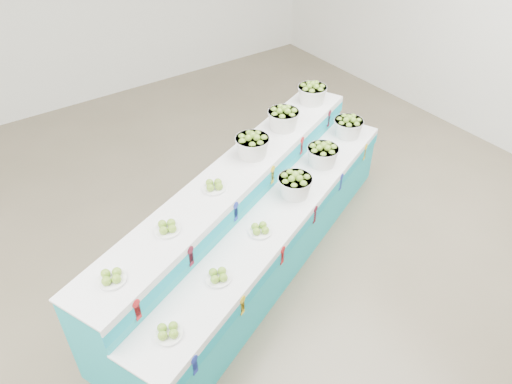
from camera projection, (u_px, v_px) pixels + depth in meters
ground at (204, 330)px, 4.50m from camera, size 10.00×10.00×0.00m
display_stand at (256, 220)px, 4.94m from camera, size 4.12×2.53×1.02m
plate_lower_left at (168, 331)px, 3.59m from camera, size 0.29×0.29×0.09m
plate_lower_mid at (218, 275)px, 4.02m from camera, size 0.29×0.29×0.09m
plate_lower_right at (260, 229)px, 4.46m from camera, size 0.29×0.29×0.09m
basket_lower_left at (295, 185)px, 4.86m from camera, size 0.45×0.45×0.25m
basket_lower_mid at (323, 154)px, 5.28m from camera, size 0.45×0.45×0.25m
basket_lower_right at (348, 126)px, 5.75m from camera, size 0.45×0.45×0.25m
plate_upper_left at (111, 276)px, 3.61m from camera, size 0.29×0.29×0.09m
plate_upper_mid at (167, 227)px, 4.04m from camera, size 0.29×0.29×0.09m
plate_upper_right at (214, 185)px, 4.48m from camera, size 0.29×0.29×0.09m
basket_upper_left at (252, 145)px, 4.88m from camera, size 0.45×0.45×0.25m
basket_upper_mid at (283, 118)px, 5.30m from camera, size 0.45×0.45×0.25m
basket_upper_right at (312, 93)px, 5.77m from camera, size 0.45×0.45×0.25m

